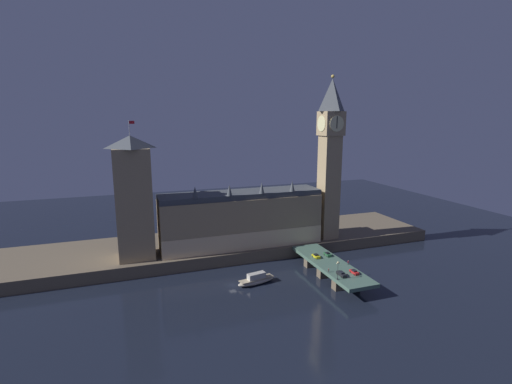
{
  "coord_description": "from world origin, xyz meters",
  "views": [
    {
      "loc": [
        -35.57,
        -128.02,
        62.58
      ],
      "look_at": [
        16.59,
        20.0,
        31.68
      ],
      "focal_mm": 26.0,
      "sensor_mm": 36.0,
      "label": 1
    }
  ],
  "objects_px": {
    "victoria_tower": "(134,198)",
    "car_northbound_lead": "(316,256)",
    "car_southbound_lead": "(354,272)",
    "car_northbound_trail": "(341,274)",
    "clock_tower": "(330,154)",
    "boat_upstream": "(256,280)",
    "pedestrian_near_rail": "(329,270)",
    "street_lamp_near": "(338,268)",
    "pedestrian_mid_walk": "(348,262)",
    "car_southbound_trail": "(328,254)"
  },
  "relations": [
    {
      "from": "victoria_tower",
      "to": "car_southbound_trail",
      "type": "distance_m",
      "value": 84.2
    },
    {
      "from": "pedestrian_near_rail",
      "to": "pedestrian_mid_walk",
      "type": "relative_size",
      "value": 0.87
    },
    {
      "from": "pedestrian_near_rail",
      "to": "street_lamp_near",
      "type": "height_order",
      "value": "street_lamp_near"
    },
    {
      "from": "clock_tower",
      "to": "car_northbound_lead",
      "type": "bearing_deg",
      "value": -128.47
    },
    {
      "from": "car_northbound_trail",
      "to": "clock_tower",
      "type": "bearing_deg",
      "value": 66.52
    },
    {
      "from": "car_northbound_trail",
      "to": "boat_upstream",
      "type": "distance_m",
      "value": 32.28
    },
    {
      "from": "car_northbound_trail",
      "to": "pedestrian_near_rail",
      "type": "xyz_separation_m",
      "value": [
        -2.78,
        4.48,
        0.09
      ]
    },
    {
      "from": "car_northbound_lead",
      "to": "pedestrian_mid_walk",
      "type": "relative_size",
      "value": 2.22
    },
    {
      "from": "car_southbound_lead",
      "to": "car_northbound_trail",
      "type": "bearing_deg",
      "value": -178.99
    },
    {
      "from": "clock_tower",
      "to": "boat_upstream",
      "type": "height_order",
      "value": "clock_tower"
    },
    {
      "from": "clock_tower",
      "to": "car_southbound_trail",
      "type": "height_order",
      "value": "clock_tower"
    },
    {
      "from": "car_northbound_trail",
      "to": "pedestrian_mid_walk",
      "type": "height_order",
      "value": "pedestrian_mid_walk"
    },
    {
      "from": "victoria_tower",
      "to": "car_southbound_lead",
      "type": "xyz_separation_m",
      "value": [
        76.11,
        -45.89,
        -24.61
      ]
    },
    {
      "from": "car_northbound_lead",
      "to": "car_southbound_lead",
      "type": "height_order",
      "value": "car_northbound_lead"
    },
    {
      "from": "car_northbound_trail",
      "to": "pedestrian_near_rail",
      "type": "distance_m",
      "value": 5.27
    },
    {
      "from": "pedestrian_mid_walk",
      "to": "street_lamp_near",
      "type": "relative_size",
      "value": 0.27
    },
    {
      "from": "victoria_tower",
      "to": "street_lamp_near",
      "type": "relative_size",
      "value": 8.23
    },
    {
      "from": "clock_tower",
      "to": "car_southbound_lead",
      "type": "xyz_separation_m",
      "value": [
        -13.13,
        -42.93,
        -39.92
      ]
    },
    {
      "from": "car_northbound_trail",
      "to": "boat_upstream",
      "type": "xyz_separation_m",
      "value": [
        -27.94,
        15.46,
        -4.77
      ]
    },
    {
      "from": "victoria_tower",
      "to": "car_northbound_lead",
      "type": "relative_size",
      "value": 13.9
    },
    {
      "from": "clock_tower",
      "to": "street_lamp_near",
      "type": "relative_size",
      "value": 11.15
    },
    {
      "from": "car_southbound_lead",
      "to": "pedestrian_mid_walk",
      "type": "bearing_deg",
      "value": 71.47
    },
    {
      "from": "pedestrian_mid_walk",
      "to": "street_lamp_near",
      "type": "distance_m",
      "value": 16.13
    },
    {
      "from": "car_southbound_trail",
      "to": "pedestrian_near_rail",
      "type": "distance_m",
      "value": 17.34
    },
    {
      "from": "pedestrian_near_rail",
      "to": "car_northbound_lead",
      "type": "bearing_deg",
      "value": 79.51
    },
    {
      "from": "boat_upstream",
      "to": "car_southbound_trail",
      "type": "bearing_deg",
      "value": 7.17
    },
    {
      "from": "boat_upstream",
      "to": "car_northbound_trail",
      "type": "bearing_deg",
      "value": -28.95
    },
    {
      "from": "street_lamp_near",
      "to": "boat_upstream",
      "type": "distance_m",
      "value": 31.62
    },
    {
      "from": "car_northbound_trail",
      "to": "car_southbound_lead",
      "type": "height_order",
      "value": "car_northbound_trail"
    },
    {
      "from": "car_northbound_lead",
      "to": "pedestrian_near_rail",
      "type": "height_order",
      "value": "pedestrian_near_rail"
    },
    {
      "from": "victoria_tower",
      "to": "street_lamp_near",
      "type": "xyz_separation_m",
      "value": [
        67.36,
        -48.35,
        -20.98
      ]
    },
    {
      "from": "pedestrian_near_rail",
      "to": "car_northbound_trail",
      "type": "bearing_deg",
      "value": -58.12
    },
    {
      "from": "clock_tower",
      "to": "boat_upstream",
      "type": "distance_m",
      "value": 70.19
    },
    {
      "from": "boat_upstream",
      "to": "pedestrian_mid_walk",
      "type": "bearing_deg",
      "value": -11.0
    },
    {
      "from": "victoria_tower",
      "to": "clock_tower",
      "type": "bearing_deg",
      "value": -1.89
    },
    {
      "from": "car_southbound_lead",
      "to": "pedestrian_near_rail",
      "type": "bearing_deg",
      "value": 152.34
    },
    {
      "from": "car_northbound_lead",
      "to": "car_northbound_trail",
      "type": "relative_size",
      "value": 0.87
    },
    {
      "from": "boat_upstream",
      "to": "clock_tower",
      "type": "bearing_deg",
      "value": 30.6
    },
    {
      "from": "pedestrian_mid_walk",
      "to": "victoria_tower",
      "type": "bearing_deg",
      "value": 154.53
    },
    {
      "from": "car_northbound_lead",
      "to": "street_lamp_near",
      "type": "height_order",
      "value": "street_lamp_near"
    },
    {
      "from": "pedestrian_mid_walk",
      "to": "clock_tower",
      "type": "bearing_deg",
      "value": 73.36
    },
    {
      "from": "car_northbound_trail",
      "to": "street_lamp_near",
      "type": "xyz_separation_m",
      "value": [
        -3.18,
        -2.36,
        3.57
      ]
    },
    {
      "from": "pedestrian_mid_walk",
      "to": "pedestrian_near_rail",
      "type": "bearing_deg",
      "value": -160.56
    },
    {
      "from": "car_northbound_lead",
      "to": "pedestrian_near_rail",
      "type": "distance_m",
      "value": 15.28
    },
    {
      "from": "clock_tower",
      "to": "pedestrian_mid_walk",
      "type": "relative_size",
      "value": 41.81
    },
    {
      "from": "victoria_tower",
      "to": "pedestrian_near_rail",
      "type": "xyz_separation_m",
      "value": [
        67.76,
        -41.51,
        -24.46
      ]
    },
    {
      "from": "pedestrian_mid_walk",
      "to": "boat_upstream",
      "type": "relative_size",
      "value": 0.11
    },
    {
      "from": "car_southbound_lead",
      "to": "boat_upstream",
      "type": "bearing_deg",
      "value": 155.37
    },
    {
      "from": "car_northbound_trail",
      "to": "car_southbound_trail",
      "type": "xyz_separation_m",
      "value": [
        5.57,
        19.67,
        -0.05
      ]
    },
    {
      "from": "pedestrian_mid_walk",
      "to": "car_southbound_lead",
      "type": "bearing_deg",
      "value": -108.53
    }
  ]
}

